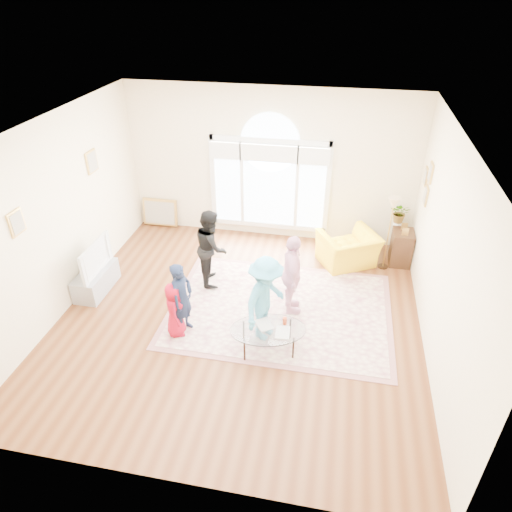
% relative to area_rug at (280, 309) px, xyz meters
% --- Properties ---
extents(ground, '(6.00, 6.00, 0.00)m').
position_rel_area_rug_xyz_m(ground, '(-0.65, -0.36, -0.01)').
color(ground, '#532912').
rests_on(ground, ground).
extents(room_shell, '(6.00, 6.00, 6.00)m').
position_rel_area_rug_xyz_m(room_shell, '(-0.64, 2.47, 1.56)').
color(room_shell, '#F3E2BE').
rests_on(room_shell, ground).
extents(area_rug, '(3.60, 2.60, 0.02)m').
position_rel_area_rug_xyz_m(area_rug, '(0.00, 0.00, 0.00)').
color(area_rug, beige).
rests_on(area_rug, ground).
extents(rug_border, '(3.80, 2.80, 0.01)m').
position_rel_area_rug_xyz_m(rug_border, '(0.00, -0.00, -0.00)').
color(rug_border, '#986160').
rests_on(rug_border, ground).
extents(tv_console, '(0.45, 1.00, 0.42)m').
position_rel_area_rug_xyz_m(tv_console, '(-3.40, -0.06, 0.20)').
color(tv_console, '#909298').
rests_on(tv_console, ground).
extents(television, '(0.17, 1.01, 0.58)m').
position_rel_area_rug_xyz_m(television, '(-3.39, -0.06, 0.70)').
color(television, black).
rests_on(television, tv_console).
extents(coffee_table, '(1.29, 0.99, 0.54)m').
position_rel_area_rug_xyz_m(coffee_table, '(-0.04, -1.02, 0.39)').
color(coffee_table, silver).
rests_on(coffee_table, ground).
extents(armchair, '(1.36, 1.31, 0.68)m').
position_rel_area_rug_xyz_m(armchair, '(1.10, 1.71, 0.33)').
color(armchair, yellow).
rests_on(armchair, ground).
extents(side_cabinet, '(0.40, 0.50, 0.70)m').
position_rel_area_rug_xyz_m(side_cabinet, '(2.13, 1.96, 0.34)').
color(side_cabinet, black).
rests_on(side_cabinet, ground).
extents(floor_lamp, '(0.27, 0.27, 1.51)m').
position_rel_area_rug_xyz_m(floor_lamp, '(1.81, 1.73, 1.27)').
color(floor_lamp, black).
rests_on(floor_lamp, ground).
extents(plant_pedestal, '(0.20, 0.20, 0.70)m').
position_rel_area_rug_xyz_m(plant_pedestal, '(2.05, 2.37, 0.34)').
color(plant_pedestal, white).
rests_on(plant_pedestal, ground).
extents(potted_plant, '(0.42, 0.38, 0.42)m').
position_rel_area_rug_xyz_m(potted_plant, '(2.05, 2.37, 0.90)').
color(potted_plant, '#33722D').
rests_on(potted_plant, plant_pedestal).
extents(leaning_picture, '(0.80, 0.14, 0.62)m').
position_rel_area_rug_xyz_m(leaning_picture, '(-3.15, 2.54, -0.01)').
color(leaning_picture, tan).
rests_on(leaning_picture, ground).
extents(child_red, '(0.44, 0.54, 0.95)m').
position_rel_area_rug_xyz_m(child_red, '(-1.55, -0.93, 0.49)').
color(child_red, '#A00921').
rests_on(child_red, area_rug).
extents(child_navy, '(0.40, 0.52, 1.26)m').
position_rel_area_rug_xyz_m(child_navy, '(-1.45, -0.84, 0.64)').
color(child_navy, '#141E37').
rests_on(child_navy, area_rug).
extents(child_black, '(0.73, 0.84, 1.45)m').
position_rel_area_rug_xyz_m(child_black, '(-1.38, 0.62, 0.74)').
color(child_black, black).
rests_on(child_black, area_rug).
extents(child_pink, '(0.53, 0.90, 1.44)m').
position_rel_area_rug_xyz_m(child_pink, '(0.18, 0.01, 0.73)').
color(child_pink, '#F7B0CB').
rests_on(child_pink, area_rug).
extents(child_blue, '(0.86, 1.08, 1.46)m').
position_rel_area_rug_xyz_m(child_blue, '(-0.14, -0.73, 0.74)').
color(child_blue, '#49A6CD').
rests_on(child_blue, area_rug).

